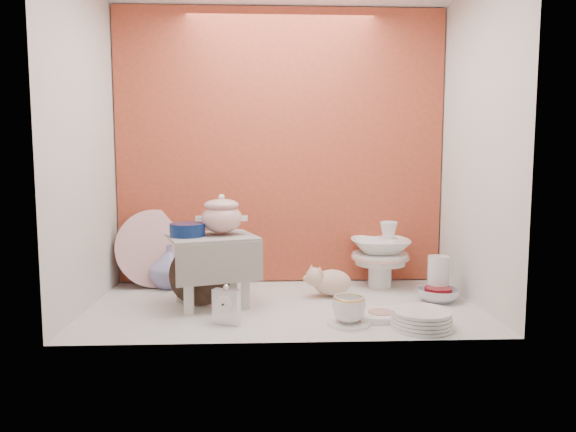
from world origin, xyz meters
name	(u,v)px	position (x,y,z in m)	size (l,w,h in m)	color
ground	(284,305)	(0.00, 0.00, 0.00)	(1.80, 1.80, 0.00)	silver
niche_shell	(282,108)	(0.00, 0.18, 0.93)	(1.86, 1.03, 1.53)	#CB3A32
step_stool	(212,270)	(-0.34, 0.02, 0.16)	(0.39, 0.33, 0.33)	silver
soup_tureen	(222,214)	(-0.29, 0.05, 0.43)	(0.23, 0.23, 0.19)	white
cobalt_bowl	(187,230)	(-0.44, 0.00, 0.36)	(0.16, 0.16, 0.06)	#0B1E52
floral_platter	(156,248)	(-0.68, 0.41, 0.21)	(0.42, 0.14, 0.41)	white
blue_white_vase	(170,266)	(-0.60, 0.37, 0.11)	(0.22, 0.22, 0.23)	silver
lacquer_tray	(200,275)	(-0.39, 0.03, 0.14)	(0.29, 0.07, 0.29)	black
mantel_clock	(226,305)	(-0.25, -0.27, 0.08)	(0.11, 0.04, 0.17)	silver
plush_pig	(332,282)	(0.25, 0.15, 0.07)	(0.24, 0.17, 0.14)	#D3AF94
teacup_saucer	(349,323)	(0.26, -0.30, 0.01)	(0.18, 0.18, 0.01)	white
gold_rim_teacup	(349,309)	(0.26, -0.30, 0.07)	(0.14, 0.14, 0.11)	white
lattice_dish	(381,315)	(0.41, -0.22, 0.01)	(0.20, 0.20, 0.03)	white
dinner_plate_stack	(422,319)	(0.55, -0.36, 0.04)	(0.25, 0.25, 0.07)	white
crystal_bowl	(438,295)	(0.75, 0.04, 0.03)	(0.20, 0.20, 0.06)	silver
clear_glass_vase	(438,277)	(0.77, 0.10, 0.10)	(0.10, 0.10, 0.21)	silver
porcelain_tower	(380,254)	(0.53, 0.33, 0.18)	(0.31, 0.31, 0.36)	white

